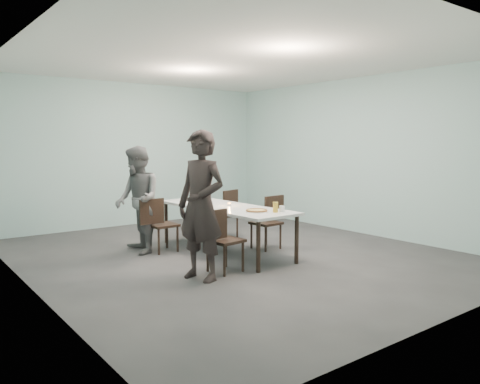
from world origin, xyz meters
TOP-DOWN VIEW (x-y plane):
  - ground at (0.00, 0.00)m, footprint 7.00×7.00m
  - room_shell at (0.00, 0.00)m, footprint 6.02×7.02m
  - table at (-0.04, 0.19)m, footprint 0.98×2.63m
  - chair_near_left at (-0.78, -0.74)m, footprint 0.63×0.47m
  - chair_far_left at (-0.88, 0.85)m, footprint 0.61×0.43m
  - chair_near_right at (0.73, 0.00)m, footprint 0.62×0.44m
  - chair_far_right at (0.71, 1.18)m, footprint 0.65×0.52m
  - diner_near at (-1.14, -0.83)m, footprint 0.65×0.80m
  - diner_far at (-1.16, 1.00)m, footprint 0.77×0.92m
  - pizza at (-0.05, -0.61)m, footprint 0.34×0.34m
  - side_plate at (0.02, -0.40)m, footprint 0.18×0.18m
  - beer_glass at (0.14, -0.80)m, footprint 0.08×0.08m
  - water_tumbler at (0.25, -0.83)m, footprint 0.08×0.08m
  - tealight at (0.03, 0.18)m, footprint 0.06×0.06m
  - amber_tumbler at (-0.06, 0.81)m, footprint 0.07×0.07m
  - menu at (-0.21, 0.97)m, footprint 0.31×0.23m

SIDE VIEW (x-z plane):
  - ground at x=0.00m, z-range 0.00..0.00m
  - chair_near_left at x=-0.78m, z-range 0.07..0.94m
  - chair_far_left at x=-0.88m, z-range 0.07..0.94m
  - chair_near_right at x=0.73m, z-range 0.07..0.94m
  - chair_far_right at x=0.71m, z-range 0.07..0.94m
  - table at x=-0.04m, z-range 0.32..1.07m
  - menu at x=-0.21m, z-range 0.75..0.76m
  - side_plate at x=0.02m, z-range 0.75..0.76m
  - pizza at x=-0.05m, z-range 0.75..0.79m
  - tealight at x=0.03m, z-range 0.75..0.79m
  - amber_tumbler at x=-0.06m, z-range 0.75..0.83m
  - water_tumbler at x=0.25m, z-range 0.75..0.84m
  - beer_glass at x=0.14m, z-range 0.75..0.90m
  - diner_far at x=-1.16m, z-range 0.00..1.71m
  - diner_near at x=-1.14m, z-range 0.00..1.92m
  - room_shell at x=0.00m, z-range 0.52..3.53m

